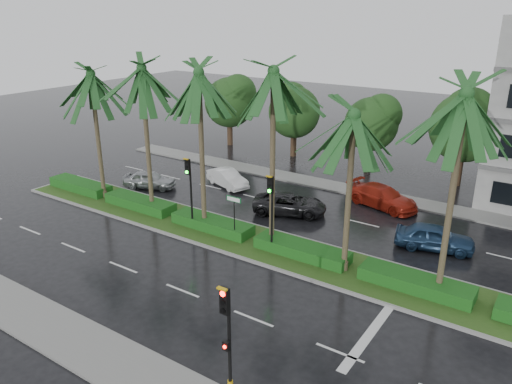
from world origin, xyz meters
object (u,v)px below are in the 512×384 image
Objects in this scene: car_silver at (149,179)px; car_white at (227,178)px; street_sign at (234,207)px; car_darkgrey at (290,204)px; signal_median_left at (189,183)px; signal_near at (228,339)px; car_red at (382,197)px; car_blue at (435,237)px.

car_white is at bearing -75.90° from car_silver.
street_sign is 5.60m from car_darkgrey.
signal_median_left is 6.94m from car_darkgrey.
signal_near reaches higher than car_white.
signal_near is 19.83m from car_red.
car_red reaches higher than car_silver.
street_sign is 0.53× the size of car_red.
car_white is 0.79× the size of car_red.
car_blue is (20.00, 1.55, 0.06)m from car_silver.
car_white is at bearing 51.35° from car_darkgrey.
car_darkgrey is at bearing -105.43° from car_silver.
signal_median_left reaches higher than car_darkgrey.
signal_near is 12.11m from street_sign.
car_white is at bearing 111.83° from signal_median_left.
car_white is (-6.00, 7.31, -1.49)m from street_sign.
signal_near reaches higher than car_silver.
car_darkgrey is (-6.58, 15.25, -1.86)m from signal_near.
car_blue is at bearing 29.62° from street_sign.
car_silver is at bearing 141.89° from signal_near.
signal_median_left is at bearing -141.69° from car_silver.
car_blue is (9.50, 5.40, -1.42)m from street_sign.
signal_median_left is at bearing 156.09° from car_red.
car_silver is (-7.50, 4.04, -2.35)m from signal_median_left.
car_blue is at bearing 24.07° from signal_median_left.
signal_median_left is 12.92m from car_red.
signal_near is at bearing -44.09° from signal_median_left.
car_darkgrey is (0.42, 5.38, -1.48)m from street_sign.
car_darkgrey is (10.92, 1.53, 0.00)m from car_silver.
car_red is 1.17× the size of car_blue.
signal_median_left is 1.05× the size of car_blue.
signal_near is 1.68× the size of street_sign.
car_silver is at bearing 146.72° from car_white.
car_silver is (-10.50, 3.86, -1.48)m from street_sign.
signal_near is at bearing -54.66° from street_sign.
signal_near is 22.32m from car_silver.
car_red is at bearing -58.08° from car_white.
street_sign is 0.63× the size of car_blue.
signal_near is 1.05× the size of car_blue.
street_sign is 0.56× the size of car_darkgrey.
street_sign is at bearing -133.56° from car_silver.
street_sign is at bearing 3.47° from signal_median_left.
car_darkgrey is at bearing 113.34° from signal_near.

